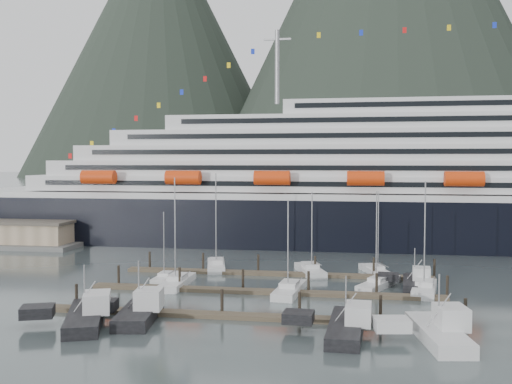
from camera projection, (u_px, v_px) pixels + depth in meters
ground at (298, 300)px, 76.74m from camera, size 1600.00×1600.00×0.00m
mountains at (400, 25)px, 639.21m from camera, size 870.00×440.00×420.00m
cruise_ship at (466, 189)px, 125.28m from camera, size 210.00×30.40×50.30m
dock_near at (246, 316)px, 67.74m from camera, size 48.18×2.28×3.20m
dock_mid at (264, 291)px, 80.55m from camera, size 48.18×2.28×3.20m
dock_far at (277, 273)px, 93.35m from camera, size 48.18×2.28×3.20m
sailboat_a at (166, 278)px, 88.97m from camera, size 2.36×7.73×10.71m
sailboat_b at (177, 283)px, 85.43m from camera, size 2.97×10.71×16.00m
sailboat_c at (289, 291)px, 80.27m from camera, size 3.81×10.67×13.21m
sailboat_d at (379, 284)px, 84.54m from camera, size 6.76×10.85×14.08m
sailboat_e at (216, 266)px, 98.97m from camera, size 5.29×11.09×16.32m
sailboat_f at (310, 271)px, 94.56m from camera, size 5.93×10.37×13.58m
sailboat_g at (376, 271)px, 94.26m from camera, size 5.33×10.12×13.53m
sailboat_h at (424, 289)px, 80.89m from camera, size 4.49×10.50×15.68m
trawler_a at (83, 316)px, 65.52m from camera, size 10.70×13.43×7.15m
trawler_b at (138, 312)px, 67.10m from camera, size 8.97×11.75×7.37m
trawler_c at (344, 325)px, 61.81m from camera, size 9.22×13.08×6.59m
trawler_d at (437, 331)px, 59.38m from camera, size 9.45×12.70×7.32m
trawler_e at (414, 282)px, 84.14m from camera, size 7.40×9.70×6.12m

